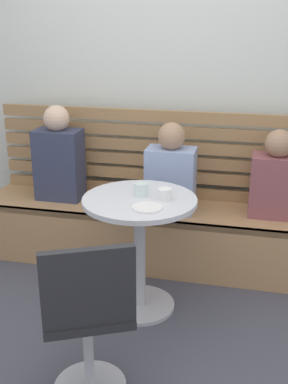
{
  "coord_description": "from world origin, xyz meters",
  "views": [
    {
      "loc": [
        0.6,
        -1.95,
        1.72
      ],
      "look_at": [
        -0.01,
        0.66,
        0.75
      ],
      "focal_mm": 44.33,
      "sensor_mm": 36.0,
      "label": 1
    }
  ],
  "objects_px": {
    "booth_bench": "(161,235)",
    "cafe_table": "(140,232)",
    "person_adult": "(59,158)",
    "person_child_left": "(276,179)",
    "white_chair": "(88,315)",
    "person_child_middle": "(171,173)",
    "cup_ceramic_white": "(165,194)",
    "plate_small": "(147,208)",
    "cup_glass_short": "(141,189)"
  },
  "relations": [
    {
      "from": "cup_ceramic_white",
      "to": "cup_glass_short",
      "type": "relative_size",
      "value": 1.0
    },
    {
      "from": "person_child_left",
      "to": "plate_small",
      "type": "relative_size",
      "value": 3.58
    },
    {
      "from": "cafe_table",
      "to": "person_child_middle",
      "type": "relative_size",
      "value": 1.17
    },
    {
      "from": "cup_glass_short",
      "to": "plate_small",
      "type": "relative_size",
      "value": 0.47
    },
    {
      "from": "cafe_table",
      "to": "person_child_middle",
      "type": "height_order",
      "value": "person_child_middle"
    },
    {
      "from": "person_child_middle",
      "to": "cup_glass_short",
      "type": "xyz_separation_m",
      "value": [
        -0.08,
        -0.55,
        0.06
      ]
    },
    {
      "from": "person_child_middle",
      "to": "plate_small",
      "type": "distance_m",
      "value": 0.74
    },
    {
      "from": "booth_bench",
      "to": "person_adult",
      "type": "xyz_separation_m",
      "value": [
        -0.79,
        0.03,
        0.53
      ]
    },
    {
      "from": "cup_ceramic_white",
      "to": "white_chair",
      "type": "bearing_deg",
      "value": -103.58
    },
    {
      "from": "white_chair",
      "to": "plate_small",
      "type": "xyz_separation_m",
      "value": [
        0.13,
        0.66,
        0.28
      ]
    },
    {
      "from": "person_child_left",
      "to": "booth_bench",
      "type": "bearing_deg",
      "value": -177.18
    },
    {
      "from": "person_child_left",
      "to": "cup_ceramic_white",
      "type": "relative_size",
      "value": 7.61
    },
    {
      "from": "person_adult",
      "to": "person_child_middle",
      "type": "distance_m",
      "value": 0.86
    },
    {
      "from": "person_child_left",
      "to": "person_adult",
      "type": "bearing_deg",
      "value": -179.73
    },
    {
      "from": "plate_small",
      "to": "cup_ceramic_white",
      "type": "bearing_deg",
      "value": 65.97
    },
    {
      "from": "cafe_table",
      "to": "cup_ceramic_white",
      "type": "distance_m",
      "value": 0.3
    },
    {
      "from": "cafe_table",
      "to": "person_child_middle",
      "type": "bearing_deg",
      "value": 82.12
    },
    {
      "from": "white_chair",
      "to": "person_child_middle",
      "type": "relative_size",
      "value": 1.34
    },
    {
      "from": "cup_glass_short",
      "to": "white_chair",
      "type": "bearing_deg",
      "value": -93.17
    },
    {
      "from": "booth_bench",
      "to": "person_child_left",
      "type": "height_order",
      "value": "person_child_left"
    },
    {
      "from": "cafe_table",
      "to": "plate_small",
      "type": "distance_m",
      "value": 0.28
    },
    {
      "from": "white_chair",
      "to": "person_child_left",
      "type": "height_order",
      "value": "person_child_left"
    },
    {
      "from": "white_chair",
      "to": "cup_glass_short",
      "type": "xyz_separation_m",
      "value": [
        0.05,
        0.85,
        0.32
      ]
    },
    {
      "from": "booth_bench",
      "to": "cup_ceramic_white",
      "type": "bearing_deg",
      "value": -77.76
    },
    {
      "from": "booth_bench",
      "to": "cup_glass_short",
      "type": "height_order",
      "value": "cup_glass_short"
    },
    {
      "from": "person_child_left",
      "to": "person_child_middle",
      "type": "relative_size",
      "value": 0.96
    },
    {
      "from": "person_child_middle",
      "to": "person_child_left",
      "type": "bearing_deg",
      "value": 5.31
    },
    {
      "from": "person_adult",
      "to": "plate_small",
      "type": "bearing_deg",
      "value": -43.1
    },
    {
      "from": "white_chair",
      "to": "plate_small",
      "type": "relative_size",
      "value": 5.0
    },
    {
      "from": "person_adult",
      "to": "cup_ceramic_white",
      "type": "distance_m",
      "value": 1.13
    },
    {
      "from": "cup_ceramic_white",
      "to": "plate_small",
      "type": "xyz_separation_m",
      "value": [
        -0.07,
        -0.16,
        -0.03
      ]
    },
    {
      "from": "cup_glass_short",
      "to": "person_adult",
      "type": "bearing_deg",
      "value": 141.81
    },
    {
      "from": "booth_bench",
      "to": "cup_ceramic_white",
      "type": "height_order",
      "value": "cup_ceramic_white"
    },
    {
      "from": "booth_bench",
      "to": "cafe_table",
      "type": "xyz_separation_m",
      "value": [
        -0.02,
        -0.62,
        0.3
      ]
    },
    {
      "from": "cafe_table",
      "to": "person_adult",
      "type": "xyz_separation_m",
      "value": [
        -0.78,
        0.65,
        0.24
      ]
    },
    {
      "from": "white_chair",
      "to": "cup_glass_short",
      "type": "relative_size",
      "value": 10.63
    },
    {
      "from": "white_chair",
      "to": "person_adult",
      "type": "height_order",
      "value": "person_adult"
    },
    {
      "from": "person_adult",
      "to": "person_child_left",
      "type": "xyz_separation_m",
      "value": [
        1.57,
        0.01,
        -0.05
      ]
    },
    {
      "from": "booth_bench",
      "to": "person_child_middle",
      "type": "distance_m",
      "value": 0.5
    },
    {
      "from": "person_adult",
      "to": "person_child_left",
      "type": "bearing_deg",
      "value": 0.27
    },
    {
      "from": "booth_bench",
      "to": "cafe_table",
      "type": "distance_m",
      "value": 0.69
    },
    {
      "from": "person_adult",
      "to": "cup_glass_short",
      "type": "distance_m",
      "value": 0.99
    },
    {
      "from": "cafe_table",
      "to": "person_child_left",
      "type": "xyz_separation_m",
      "value": [
        0.8,
        0.66,
        0.19
      ]
    },
    {
      "from": "cup_ceramic_white",
      "to": "cup_glass_short",
      "type": "distance_m",
      "value": 0.15
    },
    {
      "from": "person_adult",
      "to": "person_child_middle",
      "type": "relative_size",
      "value": 1.12
    },
    {
      "from": "person_adult",
      "to": "white_chair",
      "type": "bearing_deg",
      "value": -63.41
    },
    {
      "from": "person_child_left",
      "to": "plate_small",
      "type": "distance_m",
      "value": 1.08
    },
    {
      "from": "cafe_table",
      "to": "cup_glass_short",
      "type": "xyz_separation_m",
      "value": [
        -0.0,
        0.04,
        0.26
      ]
    },
    {
      "from": "person_child_left",
      "to": "plate_small",
      "type": "bearing_deg",
      "value": -131.55
    },
    {
      "from": "person_child_left",
      "to": "cup_glass_short",
      "type": "xyz_separation_m",
      "value": [
        -0.8,
        -0.62,
        0.07
      ]
    }
  ]
}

